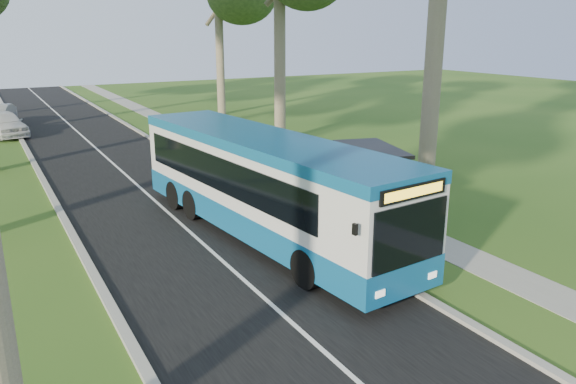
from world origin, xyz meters
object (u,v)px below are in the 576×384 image
litter_bin (364,227)px  bus_shelter (382,172)px  bus (264,186)px  bus_stop_sign (402,218)px  car_white (4,124)px

litter_bin → bus_shelter: bearing=33.9°
bus → bus_stop_sign: 4.93m
bus → car_white: (-6.26, 23.89, -0.91)m
litter_bin → car_white: size_ratio=0.19×
bus_stop_sign → car_white: size_ratio=0.58×
bus_shelter → car_white: (-10.20, 24.87, -1.09)m
bus_shelter → car_white: size_ratio=0.73×
bus_shelter → bus_stop_sign: bearing=-106.0°
bus_stop_sign → litter_bin: bus_stop_sign is taller
bus → litter_bin: (2.62, -1.87, -1.26)m
bus → bus_shelter: 4.07m
bus → litter_bin: size_ratio=14.01×
bus → car_white: 24.71m
bus_shelter → car_white: bus_shelter is taller
bus_stop_sign → car_white: 29.61m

